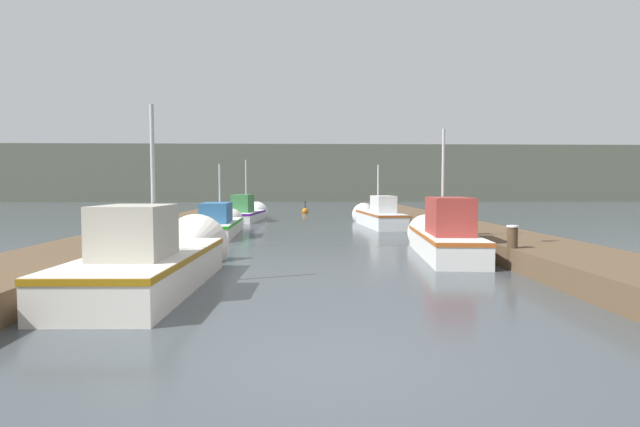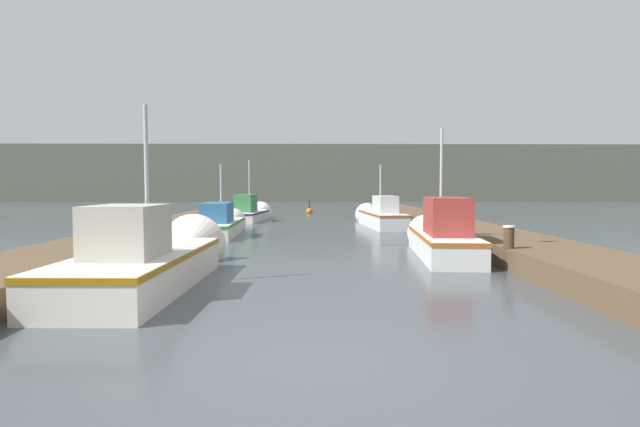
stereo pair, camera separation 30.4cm
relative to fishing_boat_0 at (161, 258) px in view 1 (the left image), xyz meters
The scene contains 12 objects.
ground_plane 5.85m from the fishing_boat_0, 56.99° to the right, with size 200.00×200.00×0.00m.
dock_left 11.36m from the fishing_boat_0, 102.14° to the left, with size 2.40×40.00×0.50m.
dock_right 14.14m from the fishing_boat_0, 51.78° to the left, with size 2.40×40.00×0.50m.
distant_shore_ridge 55.69m from the fishing_boat_0, 86.72° to the left, with size 120.00×16.00×6.66m.
fishing_boat_0 is the anchor object (origin of this frame).
fishing_boat_1 7.67m from the fishing_boat_0, 28.76° to the left, with size 1.81×5.87×3.78m.
fishing_boat_2 9.72m from the fishing_boat_0, 92.35° to the left, with size 1.46×5.84×3.11m.
fishing_boat_3 15.09m from the fishing_boat_0, 65.04° to the left, with size 1.79×6.54×3.18m.
fishing_boat_4 17.53m from the fishing_boat_0, 90.69° to the left, with size 1.97×5.54×3.73m.
mooring_piling_0 8.66m from the fishing_boat_0, 29.54° to the left, with size 0.26×0.26×1.37m.
mooring_piling_1 7.71m from the fishing_boat_0, ahead, with size 0.27×0.27×1.02m.
channel_buoy 24.50m from the fishing_boat_0, 82.99° to the left, with size 0.45×0.45×0.95m.
Camera 1 is at (-0.33, -5.12, 1.94)m, focal length 28.00 mm.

